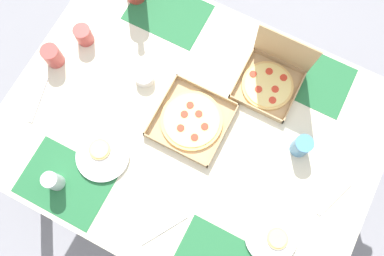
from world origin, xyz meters
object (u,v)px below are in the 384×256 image
at_px(cup_spare, 84,35).
at_px(pizza_box_corner_right, 271,78).
at_px(cup_clear_right, 53,55).
at_px(cup_red, 53,181).
at_px(pizza_box_corner_left, 192,120).
at_px(condiment_bowl, 145,77).
at_px(plate_near_right, 271,237).
at_px(cup_dark, 301,146).
at_px(plate_near_left, 103,155).

bearing_deg(cup_spare, pizza_box_corner_right, 13.15).
xyz_separation_m(cup_spare, cup_clear_right, (-0.06, -0.15, 0.01)).
height_order(pizza_box_corner_right, cup_red, pizza_box_corner_right).
xyz_separation_m(pizza_box_corner_left, condiment_bowl, (-0.27, 0.08, 0.01)).
height_order(plate_near_right, cup_dark, cup_dark).
xyz_separation_m(plate_near_left, cup_spare, (-0.34, 0.43, 0.03)).
distance_m(pizza_box_corner_right, cup_spare, 0.84).
bearing_deg(plate_near_right, pizza_box_corner_left, 150.65).
bearing_deg(cup_clear_right, condiment_bowl, 14.12).
bearing_deg(cup_clear_right, cup_dark, 6.12).
height_order(pizza_box_corner_left, plate_near_left, pizza_box_corner_left).
distance_m(cup_dark, condiment_bowl, 0.72).
height_order(pizza_box_corner_right, plate_near_right, pizza_box_corner_right).
distance_m(cup_red, condiment_bowl, 0.57).
bearing_deg(cup_dark, plate_near_left, -150.70).
relative_size(pizza_box_corner_left, plate_near_left, 1.36).
distance_m(plate_near_right, cup_red, 0.89).
relative_size(plate_near_left, condiment_bowl, 2.69).
relative_size(pizza_box_corner_left, cup_spare, 3.52).
bearing_deg(condiment_bowl, pizza_box_corner_right, 25.92).
height_order(plate_near_left, cup_spare, cup_spare).
height_order(pizza_box_corner_left, cup_red, cup_red).
bearing_deg(pizza_box_corner_right, pizza_box_corner_left, -124.92).
bearing_deg(cup_dark, plate_near_right, -83.34).
distance_m(pizza_box_corner_right, plate_near_left, 0.78).
xyz_separation_m(plate_near_right, cup_clear_right, (-1.16, 0.26, 0.04)).
relative_size(plate_near_left, plate_near_right, 1.07).
relative_size(pizza_box_corner_right, cup_clear_right, 2.97).
xyz_separation_m(cup_spare, condiment_bowl, (0.33, -0.05, -0.02)).
distance_m(pizza_box_corner_right, plate_near_right, 0.66).
xyz_separation_m(plate_near_left, condiment_bowl, (-0.01, 0.38, 0.01)).
distance_m(cup_spare, cup_red, 0.65).
bearing_deg(plate_near_left, cup_spare, 128.81).
height_order(cup_red, condiment_bowl, cup_red).
bearing_deg(pizza_box_corner_left, cup_dark, 12.21).
bearing_deg(condiment_bowl, cup_spare, 172.07).
height_order(pizza_box_corner_left, pizza_box_corner_right, pizza_box_corner_right).
xyz_separation_m(pizza_box_corner_left, plate_near_right, (0.50, -0.28, -0.00)).
bearing_deg(cup_clear_right, pizza_box_corner_right, 20.87).
distance_m(cup_red, cup_clear_right, 0.55).
xyz_separation_m(plate_near_right, cup_dark, (-0.04, 0.38, 0.04)).
bearing_deg(cup_clear_right, plate_near_left, -34.53).
xyz_separation_m(pizza_box_corner_left, cup_red, (-0.37, -0.48, 0.04)).
xyz_separation_m(cup_dark, cup_clear_right, (-1.12, -0.12, -0.00)).
relative_size(pizza_box_corner_right, cup_spare, 3.37).
bearing_deg(cup_spare, cup_red, -68.84).
bearing_deg(plate_near_right, condiment_bowl, 155.05).
xyz_separation_m(pizza_box_corner_right, plate_near_right, (0.28, -0.59, -0.04)).
xyz_separation_m(cup_dark, cup_red, (-0.82, -0.58, 0.00)).
relative_size(pizza_box_corner_left, cup_clear_right, 3.10).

